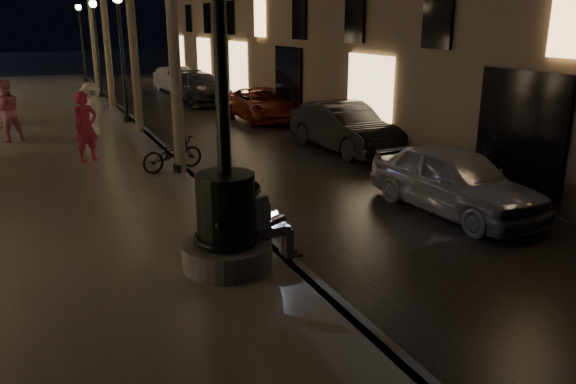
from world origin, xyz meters
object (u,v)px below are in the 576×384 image
seated_man_laptop (264,218)px  car_third (263,104)px  lamp_curb_b (121,39)px  pedestrian_pink (6,111)px  lamp_curb_c (96,34)px  lamp_curb_d (81,31)px  car_rear (200,88)px  pedestrian_white (92,109)px  fountain_lamppost (226,205)px  car_second (346,127)px  lamp_curb_a (172,49)px  bicycle (172,154)px  pedestrian_red (86,127)px  car_fifth (177,80)px  car_front (454,180)px

seated_man_laptop → car_third: (5.40, 13.47, -0.28)m
lamp_curb_b → pedestrian_pink: (-3.98, -2.16, -2.07)m
car_third → lamp_curb_c: bearing=122.7°
lamp_curb_c → lamp_curb_d: bearing=90.0°
car_rear → pedestrian_white: (-5.74, -7.34, 0.35)m
lamp_curb_c → pedestrian_pink: lamp_curb_c is taller
fountain_lamppost → car_third: (6.01, 13.47, -0.58)m
car_second → pedestrian_pink: 10.61m
seated_man_laptop → car_rear: seated_man_laptop is taller
lamp_curb_a → bicycle: 2.61m
pedestrian_white → car_rear: bearing=178.6°
car_third → bicycle: (-5.41, -7.28, 0.01)m
car_second → pedestrian_white: size_ratio=2.57×
lamp_curb_d → pedestrian_pink: size_ratio=2.49×
fountain_lamppost → pedestrian_red: (-1.27, 8.11, -0.06)m
car_second → car_fifth: size_ratio=1.06×
car_second → car_fifth: 16.75m
pedestrian_white → car_fifth: bearing=-169.0°
lamp_curb_a → lamp_curb_b: (0.00, 8.00, 0.00)m
lamp_curb_c → lamp_curb_d: (0.00, 8.00, 0.00)m
pedestrian_red → pedestrian_pink: (-2.01, 3.73, 0.02)m
lamp_curb_d → car_fifth: (4.30, -6.19, -2.54)m
lamp_curb_d → car_third: (5.31, -16.53, -2.60)m
lamp_curb_c → car_third: lamp_curb_c is taller
car_fifth → lamp_curb_a: bearing=-109.6°
lamp_curb_b → car_rear: size_ratio=0.96×
car_second → pedestrian_red: 7.55m
lamp_curb_d → pedestrian_white: bearing=-94.5°
lamp_curb_d → car_rear: (4.30, -10.80, -2.51)m
fountain_lamppost → bicycle: 6.25m
lamp_curb_a → pedestrian_white: 6.41m
lamp_curb_a → car_rear: 14.11m
lamp_curb_b → pedestrian_pink: lamp_curb_b is taller
bicycle → fountain_lamppost: bearing=159.3°
car_front → pedestrian_red: pedestrian_red is taller
seated_man_laptop → car_rear: size_ratio=0.27×
lamp_curb_b → car_front: lamp_curb_b is taller
lamp_curb_a → lamp_curb_b: same height
car_rear → lamp_curb_a: bearing=-110.1°
seated_man_laptop → lamp_curb_b: bearing=89.6°
lamp_curb_c → pedestrian_white: 10.46m
lamp_curb_b → car_third: 5.94m
lamp_curb_c → car_fifth: (4.30, 1.81, -2.54)m
lamp_curb_a → car_front: 7.22m
car_rear → lamp_curb_c: bearing=144.9°
lamp_curb_c → lamp_curb_a: bearing=-90.0°
fountain_lamppost → lamp_curb_d: bearing=88.7°
car_rear → bicycle: (-4.40, -13.01, -0.09)m
lamp_curb_d → car_second: bearing=-76.5°
car_second → car_rear: car_second is taller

